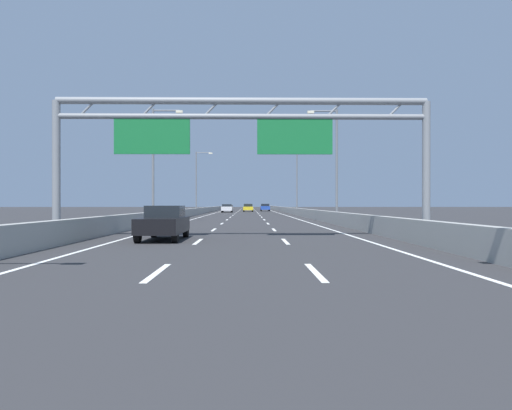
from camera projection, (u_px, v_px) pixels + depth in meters
The scene contains 50 objects.
ground_plane at pixel (247, 211), 98.58m from camera, with size 260.00×260.00×0.00m, color #2D2D30.
lane_dash_left_1 at pixel (157, 273), 11.06m from camera, with size 0.16×3.00×0.01m, color white.
lane_dash_left_2 at pixel (198, 242), 20.06m from camera, with size 0.16×3.00×0.01m, color white.
lane_dash_left_3 at pixel (214, 230), 29.06m from camera, with size 0.16×3.00×0.01m, color white.
lane_dash_left_4 at pixel (222, 224), 38.06m from camera, with size 0.16×3.00×0.01m, color white.
lane_dash_left_5 at pixel (227, 220), 47.06m from camera, with size 0.16×3.00×0.01m, color white.
lane_dash_left_6 at pixel (230, 217), 56.06m from camera, with size 0.16×3.00×0.01m, color white.
lane_dash_left_7 at pixel (233, 215), 65.06m from camera, with size 0.16×3.00×0.01m, color white.
lane_dash_left_8 at pixel (235, 214), 74.06m from camera, with size 0.16×3.00×0.01m, color white.
lane_dash_left_9 at pixel (236, 213), 83.05m from camera, with size 0.16×3.00×0.01m, color white.
lane_dash_left_10 at pixel (237, 212), 92.05m from camera, with size 0.16×3.00×0.01m, color white.
lane_dash_left_11 at pixel (238, 211), 101.05m from camera, with size 0.16×3.00×0.01m, color white.
lane_dash_left_12 at pixel (239, 210), 110.05m from camera, with size 0.16×3.00×0.01m, color white.
lane_dash_left_13 at pixel (240, 210), 119.05m from camera, with size 0.16×3.00×0.01m, color white.
lane_dash_left_14 at pixel (241, 210), 128.05m from camera, with size 0.16×3.00×0.01m, color white.
lane_dash_left_15 at pixel (241, 209), 137.05m from camera, with size 0.16×3.00×0.01m, color white.
lane_dash_left_16 at pixel (242, 209), 146.05m from camera, with size 0.16×3.00×0.01m, color white.
lane_dash_left_17 at pixel (242, 208), 155.05m from camera, with size 0.16×3.00×0.01m, color white.
lane_dash_right_1 at pixel (315, 272), 11.12m from camera, with size 0.16×3.00×0.01m, color white.
lane_dash_right_2 at pixel (285, 241), 20.12m from camera, with size 0.16×3.00×0.01m, color white.
lane_dash_right_3 at pixel (274, 230), 29.12m from camera, with size 0.16×3.00×0.01m, color white.
lane_dash_right_4 at pixel (268, 224), 38.12m from camera, with size 0.16×3.00×0.01m, color white.
lane_dash_right_5 at pixel (264, 220), 47.11m from camera, with size 0.16×3.00×0.01m, color white.
lane_dash_right_6 at pixel (262, 217), 56.11m from camera, with size 0.16×3.00×0.01m, color white.
lane_dash_right_7 at pixel (260, 215), 65.11m from camera, with size 0.16×3.00×0.01m, color white.
lane_dash_right_8 at pixel (258, 214), 74.11m from camera, with size 0.16×3.00×0.01m, color white.
lane_dash_right_9 at pixel (257, 213), 83.11m from camera, with size 0.16×3.00×0.01m, color white.
lane_dash_right_10 at pixel (257, 212), 92.11m from camera, with size 0.16×3.00×0.01m, color white.
lane_dash_right_11 at pixel (256, 211), 101.11m from camera, with size 0.16×3.00×0.01m, color white.
lane_dash_right_12 at pixel (255, 210), 110.11m from camera, with size 0.16×3.00×0.01m, color white.
lane_dash_right_13 at pixel (255, 210), 119.11m from camera, with size 0.16×3.00×0.01m, color white.
lane_dash_right_14 at pixel (254, 210), 128.10m from camera, with size 0.16×3.00×0.01m, color white.
lane_dash_right_15 at pixel (254, 209), 137.10m from camera, with size 0.16×3.00×0.01m, color white.
lane_dash_right_16 at pixel (254, 209), 146.10m from camera, with size 0.16×3.00×0.01m, color white.
lane_dash_right_17 at pixel (253, 208), 155.10m from camera, with size 0.16×3.00×0.01m, color white.
edge_line_left at pixel (217, 212), 86.50m from camera, with size 0.16×176.00×0.01m, color white.
edge_line_right at pixel (276, 212), 86.66m from camera, with size 0.16×176.00×0.01m, color white.
barrier_left at pixel (216, 208), 108.47m from camera, with size 0.45×220.00×0.95m.
barrier_right at pixel (278, 208), 108.69m from camera, with size 0.45×220.00×0.95m.
sign_gantry at pixel (238, 131), 21.97m from camera, with size 17.06×0.36×6.36m.
streetlamp_left_mid at pixel (156, 158), 40.71m from camera, with size 2.58×0.28×9.50m.
streetlamp_right_mid at pixel (334, 158), 40.94m from camera, with size 2.58×0.28×9.50m.
streetlamp_left_far at pixel (198, 179), 74.36m from camera, with size 2.58×0.28×9.50m.
streetlamp_right_far at pixel (295, 179), 74.59m from camera, with size 2.58×0.28×9.50m.
green_car at pixel (247, 207), 127.40m from camera, with size 1.79×4.17×1.49m.
yellow_car at pixel (248, 208), 93.93m from camera, with size 1.89×4.34×1.52m.
blue_car at pixel (265, 207), 101.17m from camera, with size 1.90×4.50×1.52m.
orange_car at pixel (248, 207), 120.09m from camera, with size 1.74×4.43×1.49m.
white_car at pixel (227, 208), 86.70m from camera, with size 1.89×4.37×1.47m.
black_car at pixel (164, 223), 21.15m from camera, with size 1.72×4.42×1.48m.
Camera 1 is at (0.27, 1.41, 1.57)m, focal length 34.23 mm.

